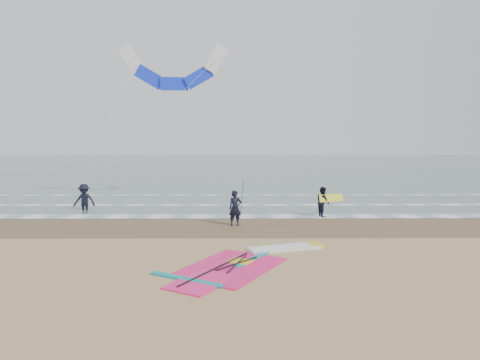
{
  "coord_description": "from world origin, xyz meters",
  "views": [
    {
      "loc": [
        -0.25,
        -13.27,
        3.97
      ],
      "look_at": [
        -0.12,
        5.0,
        2.2
      ],
      "focal_mm": 32.0,
      "sensor_mm": 36.0,
      "label": 1
    }
  ],
  "objects_px": {
    "person_wading": "(84,194)",
    "surf_kite": "(174,71)",
    "person_walking": "(323,202)",
    "windsurf_rig": "(248,261)",
    "person_standing": "(235,208)"
  },
  "relations": [
    {
      "from": "person_wading",
      "to": "surf_kite",
      "type": "distance_m",
      "value": 9.34
    },
    {
      "from": "person_walking",
      "to": "person_wading",
      "type": "xyz_separation_m",
      "value": [
        -12.79,
        1.93,
        0.15
      ]
    },
    {
      "from": "windsurf_rig",
      "to": "person_walking",
      "type": "bearing_deg",
      "value": 63.48
    },
    {
      "from": "person_wading",
      "to": "surf_kite",
      "type": "bearing_deg",
      "value": 40.86
    },
    {
      "from": "person_walking",
      "to": "person_standing",
      "type": "bearing_deg",
      "value": 104.23
    },
    {
      "from": "windsurf_rig",
      "to": "person_standing",
      "type": "distance_m",
      "value": 5.91
    },
    {
      "from": "windsurf_rig",
      "to": "surf_kite",
      "type": "bearing_deg",
      "value": 107.27
    },
    {
      "from": "person_standing",
      "to": "person_wading",
      "type": "xyz_separation_m",
      "value": [
        -8.35,
        4.12,
        0.11
      ]
    },
    {
      "from": "person_standing",
      "to": "surf_kite",
      "type": "height_order",
      "value": "surf_kite"
    },
    {
      "from": "windsurf_rig",
      "to": "person_walking",
      "type": "height_order",
      "value": "person_walking"
    },
    {
      "from": "person_walking",
      "to": "surf_kite",
      "type": "relative_size",
      "value": 0.18
    },
    {
      "from": "person_walking",
      "to": "person_wading",
      "type": "distance_m",
      "value": 12.94
    },
    {
      "from": "person_standing",
      "to": "surf_kite",
      "type": "relative_size",
      "value": 0.19
    },
    {
      "from": "person_wading",
      "to": "surf_kite",
      "type": "relative_size",
      "value": 0.21
    },
    {
      "from": "windsurf_rig",
      "to": "person_wading",
      "type": "height_order",
      "value": "person_wading"
    }
  ]
}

